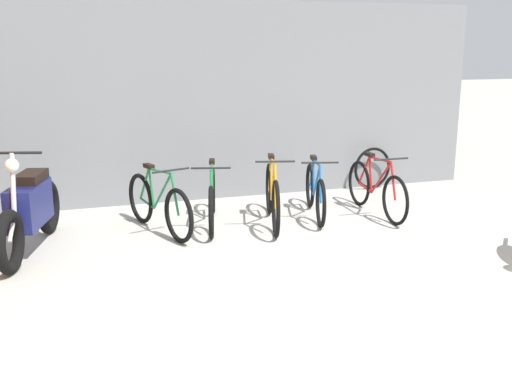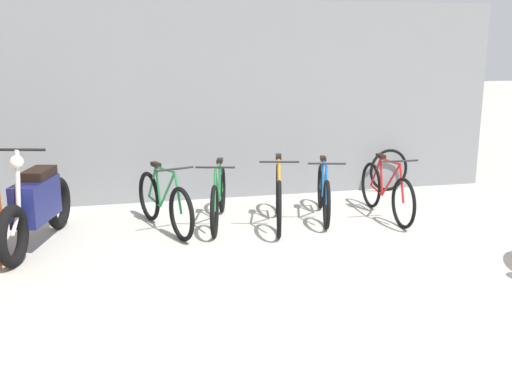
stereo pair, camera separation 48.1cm
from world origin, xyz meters
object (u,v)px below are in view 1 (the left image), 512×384
bicycle_2 (272,196)px  spare_tire_left (372,168)px  bicycle_1 (212,199)px  bicycle_4 (376,189)px  bicycle_3 (315,192)px  motorcycle (30,211)px  bicycle_0 (158,205)px

bicycle_2 → spare_tire_left: bearing=137.2°
bicycle_1 → bicycle_4: bicycle_4 is taller
bicycle_3 → motorcycle: motorcycle is taller
bicycle_1 → spare_tire_left: bearing=126.6°
bicycle_2 → bicycle_3: (0.65, 0.17, -0.03)m
bicycle_3 → motorcycle: (-3.45, -0.32, 0.13)m
bicycle_2 → bicycle_3: 0.67m
bicycle_1 → bicycle_3: bicycle_1 is taller
bicycle_2 → bicycle_1: bearing=-92.4°
bicycle_1 → motorcycle: motorcycle is taller
bicycle_3 → bicycle_4: bicycle_4 is taller
bicycle_1 → bicycle_3: 1.36m
bicycle_2 → bicycle_4: bicycle_2 is taller
motorcycle → spare_tire_left: (4.93, 1.49, -0.13)m
bicycle_0 → bicycle_4: bearing=70.0°
bicycle_2 → spare_tire_left: bicycle_2 is taller
motorcycle → spare_tire_left: motorcycle is taller
spare_tire_left → bicycle_2: bearing=-147.7°
spare_tire_left → motorcycle: bearing=-163.1°
bicycle_0 → spare_tire_left: bearing=91.4°
bicycle_2 → motorcycle: bearing=-72.0°
bicycle_2 → spare_tire_left: (2.12, 1.34, -0.03)m
bicycle_2 → bicycle_4: bearing=105.3°
bicycle_3 → bicycle_4: size_ratio=0.94×
bicycle_2 → motorcycle: motorcycle is taller
bicycle_1 → bicycle_4: 2.17m
bicycle_0 → spare_tire_left: (3.51, 1.23, -0.01)m
bicycle_4 → spare_tire_left: size_ratio=2.50×
motorcycle → bicycle_0: bearing=116.0°
bicycle_3 → bicycle_4: (0.80, -0.16, 0.01)m
bicycle_3 → bicycle_0: bearing=-73.0°
bicycle_3 → spare_tire_left: bearing=143.8°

